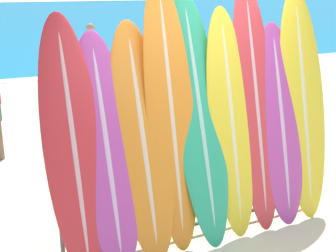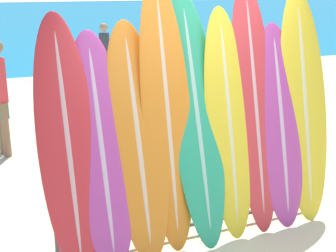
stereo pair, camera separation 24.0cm
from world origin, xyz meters
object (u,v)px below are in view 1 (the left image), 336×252
surfboard_slot_2 (142,141)px  surfboard_slot_4 (199,118)px  surfboard_slot_3 (171,116)px  surfboard_slot_7 (280,124)px  surfboard_slot_0 (73,146)px  surfboard_rack (202,189)px  surfboard_slot_6 (256,107)px  person_near_water (146,97)px  surfboard_slot_1 (107,151)px  surfboard_slot_8 (303,105)px  person_far_left (92,52)px  surfboard_slot_5 (231,123)px

surfboard_slot_2 → surfboard_slot_4: bearing=3.7°
surfboard_slot_3 → surfboard_slot_7: surfboard_slot_3 is taller
surfboard_slot_0 → surfboard_rack: bearing=-1.6°
surfboard_slot_6 → person_near_water: bearing=94.2°
surfboard_slot_3 → person_near_water: 2.68m
surfboard_slot_2 → surfboard_slot_6: 1.31m
surfboard_slot_6 → surfboard_slot_2: bearing=-178.6°
surfboard_slot_1 → surfboard_slot_6: bearing=1.5°
surfboard_slot_4 → person_near_water: bearing=79.1°
surfboard_slot_8 → person_far_left: 7.67m
surfboard_slot_0 → surfboard_slot_8: bearing=0.2°
surfboard_slot_5 → surfboard_slot_7: surfboard_slot_5 is taller
surfboard_rack → person_far_left: (1.14, 7.70, 0.36)m
surfboard_slot_5 → surfboard_slot_8: size_ratio=0.93×
surfboard_slot_0 → person_near_water: 3.11m
surfboard_rack → surfboard_slot_2: size_ratio=1.33×
surfboard_slot_2 → surfboard_slot_8: size_ratio=0.89×
surfboard_slot_7 → surfboard_slot_8: size_ratio=0.86×
surfboard_slot_3 → surfboard_slot_5: surfboard_slot_3 is taller
person_near_water → surfboard_rack: bearing=13.6°
surfboard_rack → surfboard_slot_2: 0.87m
surfboard_slot_4 → person_near_water: surfboard_slot_4 is taller
surfboard_slot_2 → surfboard_slot_6: (1.29, 0.03, 0.18)m
person_far_left → surfboard_slot_5: bearing=-64.4°
surfboard_slot_1 → surfboard_slot_8: size_ratio=0.86×
surfboard_slot_1 → surfboard_slot_5: bearing=0.3°
person_far_left → person_near_water: bearing=-65.8°
surfboard_slot_8 → person_near_water: size_ratio=1.56×
surfboard_slot_2 → surfboard_slot_7: surfboard_slot_2 is taller
surfboard_slot_0 → surfboard_slot_2: (0.65, -0.01, -0.05)m
surfboard_slot_8 → person_far_left: bearing=91.1°
surfboard_slot_4 → surfboard_slot_6: surfboard_slot_6 is taller
surfboard_slot_0 → person_near_water: size_ratio=1.44×
person_far_left → surfboard_slot_6: bearing=-62.0°
surfboard_slot_4 → surfboard_slot_5: size_ratio=1.07×
surfboard_slot_8 → surfboard_slot_0: bearing=-179.8°
surfboard_rack → surfboard_slot_4: surfboard_slot_4 is taller
surfboard_slot_6 → surfboard_slot_7: bearing=-11.3°
surfboard_slot_0 → surfboard_slot_7: 2.24m
surfboard_slot_8 → person_far_left: size_ratio=1.57×
surfboard_slot_3 → person_far_left: bearing=79.2°
surfboard_slot_4 → surfboard_slot_6: 0.67m
surfboard_slot_8 → surfboard_rack: bearing=-178.1°
surfboard_rack → person_far_left: person_far_left is taller
surfboard_slot_6 → person_near_water: (-0.18, 2.52, -0.42)m
person_near_water → surfboard_slot_0: bearing=-10.6°
surfboard_slot_2 → surfboard_slot_5: 0.97m
surfboard_slot_5 → person_near_water: bearing=86.8°
surfboard_slot_3 → surfboard_slot_8: size_ratio=1.05×
surfboard_slot_2 → person_far_left: surfboard_slot_2 is taller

